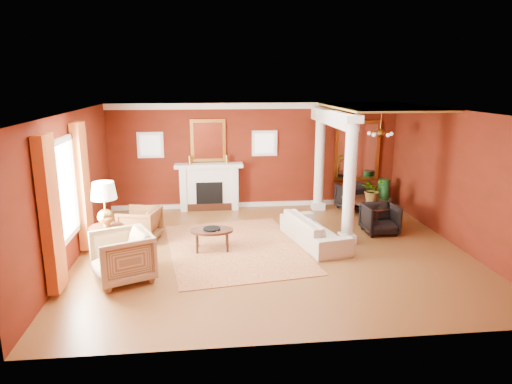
{
  "coord_description": "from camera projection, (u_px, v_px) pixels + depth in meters",
  "views": [
    {
      "loc": [
        -1.32,
        -8.98,
        3.53
      ],
      "look_at": [
        -0.3,
        0.54,
        1.15
      ],
      "focal_mm": 32.0,
      "sensor_mm": 36.0,
      "label": 1
    }
  ],
  "objects": [
    {
      "name": "armchair_stripe",
      "position": [
        122.0,
        254.0,
        8.11
      ],
      "size": [
        1.21,
        1.24,
        0.99
      ],
      "primitive_type": "imported",
      "rotation": [
        0.0,
        0.0,
        -1.15
      ],
      "color": "tan",
      "rests_on": "ground"
    },
    {
      "name": "potted_plant",
      "position": [
        373.0,
        180.0,
        11.34
      ],
      "size": [
        0.78,
        0.81,
        0.49
      ],
      "primitive_type": "imported",
      "rotation": [
        0.0,
        0.0,
        0.43
      ],
      "color": "#26591E",
      "rests_on": "dining_table"
    },
    {
      "name": "rug",
      "position": [
        235.0,
        248.0,
        9.79
      ],
      "size": [
        3.24,
        4.01,
        0.01
      ],
      "primitive_type": "cube",
      "rotation": [
        0.0,
        0.0,
        0.15
      ],
      "color": "maroon",
      "rests_on": "ground"
    },
    {
      "name": "overmantel_mirror",
      "position": [
        208.0,
        141.0,
        12.39
      ],
      "size": [
        0.95,
        0.07,
        1.15
      ],
      "color": "gold",
      "rests_on": "fireplace"
    },
    {
      "name": "room_shell",
      "position": [
        274.0,
        156.0,
        9.17
      ],
      "size": [
        8.04,
        7.04,
        2.92
      ],
      "color": "maroon",
      "rests_on": "ground"
    },
    {
      "name": "green_urn",
      "position": [
        383.0,
        197.0,
        12.65
      ],
      "size": [
        0.36,
        0.36,
        0.86
      ],
      "color": "#15431C",
      "rests_on": "ground"
    },
    {
      "name": "header_beam",
      "position": [
        332.0,
        118.0,
        11.03
      ],
      "size": [
        0.3,
        3.2,
        0.32
      ],
      "primitive_type": "cube",
      "color": "white",
      "rests_on": "column_front"
    },
    {
      "name": "sofa",
      "position": [
        314.0,
        226.0,
        9.98
      ],
      "size": [
        1.04,
        2.16,
        0.81
      ],
      "primitive_type": "imported",
      "rotation": [
        0.0,
        0.0,
        1.78
      ],
      "color": "beige",
      "rests_on": "ground"
    },
    {
      "name": "ground",
      "position": [
        273.0,
        250.0,
        9.65
      ],
      "size": [
        8.0,
        8.0,
        0.0
      ],
      "primitive_type": "plane",
      "color": "brown",
      "rests_on": "ground"
    },
    {
      "name": "column_front",
      "position": [
        350.0,
        180.0,
        9.78
      ],
      "size": [
        0.36,
        0.36,
        2.8
      ],
      "color": "white",
      "rests_on": "ground"
    },
    {
      "name": "flank_window_left",
      "position": [
        150.0,
        145.0,
        12.27
      ],
      "size": [
        0.7,
        0.07,
        0.7
      ],
      "color": "white",
      "rests_on": "room_shell"
    },
    {
      "name": "coffee_table",
      "position": [
        212.0,
        232.0,
        9.58
      ],
      "size": [
        0.9,
        0.9,
        0.46
      ],
      "rotation": [
        0.0,
        0.0,
        -0.3
      ],
      "color": "black",
      "rests_on": "ground"
    },
    {
      "name": "column_back",
      "position": [
        319.0,
        159.0,
        12.38
      ],
      "size": [
        0.36,
        0.36,
        2.8
      ],
      "color": "white",
      "rests_on": "ground"
    },
    {
      "name": "dining_chair_far",
      "position": [
        353.0,
        196.0,
        12.58
      ],
      "size": [
        0.94,
        0.9,
        0.79
      ],
      "primitive_type": "imported",
      "rotation": [
        0.0,
        0.0,
        3.43
      ],
      "color": "black",
      "rests_on": "ground"
    },
    {
      "name": "left_window",
      "position": [
        67.0,
        197.0,
        8.33
      ],
      "size": [
        0.21,
        2.55,
        2.6
      ],
      "color": "white",
      "rests_on": "room_shell"
    },
    {
      "name": "dining_chair_near",
      "position": [
        380.0,
        217.0,
        10.65
      ],
      "size": [
        0.77,
        0.73,
        0.77
      ],
      "primitive_type": "imported",
      "rotation": [
        0.0,
        0.0,
        0.04
      ],
      "color": "black",
      "rests_on": "ground"
    },
    {
      "name": "base_trim",
      "position": [
        256.0,
        204.0,
        12.98
      ],
      "size": [
        8.0,
        0.08,
        0.12
      ],
      "primitive_type": "cube",
      "color": "white",
      "rests_on": "ground"
    },
    {
      "name": "chandelier",
      "position": [
        380.0,
        133.0,
        11.15
      ],
      "size": [
        0.6,
        0.62,
        0.75
      ],
      "color": "#A37933",
      "rests_on": "room_shell"
    },
    {
      "name": "side_table",
      "position": [
        105.0,
        209.0,
        8.7
      ],
      "size": [
        0.66,
        0.66,
        1.64
      ],
      "rotation": [
        0.0,
        0.0,
        -0.27
      ],
      "color": "black",
      "rests_on": "ground"
    },
    {
      "name": "dining_mirror",
      "position": [
        357.0,
        151.0,
        12.91
      ],
      "size": [
        1.3,
        0.07,
        1.7
      ],
      "color": "gold",
      "rests_on": "room_shell"
    },
    {
      "name": "coffee_book",
      "position": [
        210.0,
        226.0,
        9.47
      ],
      "size": [
        0.15,
        0.04,
        0.21
      ],
      "primitive_type": "imported",
      "rotation": [
        0.0,
        0.0,
        0.17
      ],
      "color": "black",
      "rests_on": "coffee_table"
    },
    {
      "name": "dining_table",
      "position": [
        372.0,
        206.0,
        11.5
      ],
      "size": [
        0.92,
        1.58,
        0.83
      ],
      "primitive_type": "imported",
      "rotation": [
        0.0,
        0.0,
        1.86
      ],
      "color": "black",
      "rests_on": "ground"
    },
    {
      "name": "armchair_leopard",
      "position": [
        140.0,
        223.0,
        10.15
      ],
      "size": [
        0.92,
        0.96,
        0.82
      ],
      "primitive_type": "imported",
      "rotation": [
        0.0,
        0.0,
        -1.82
      ],
      "color": "black",
      "rests_on": "ground"
    },
    {
      "name": "amber_ceiling",
      "position": [
        381.0,
        107.0,
        10.95
      ],
      "size": [
        2.3,
        3.4,
        0.04
      ],
      "primitive_type": "cube",
      "color": "gold",
      "rests_on": "room_shell"
    },
    {
      "name": "crown_trim",
      "position": [
        256.0,
        106.0,
        12.31
      ],
      "size": [
        8.0,
        0.08,
        0.16
      ],
      "primitive_type": "cube",
      "color": "white",
      "rests_on": "room_shell"
    },
    {
      "name": "flank_window_right",
      "position": [
        265.0,
        143.0,
        12.59
      ],
      "size": [
        0.7,
        0.07,
        0.7
      ],
      "color": "white",
      "rests_on": "room_shell"
    },
    {
      "name": "fireplace",
      "position": [
        209.0,
        187.0,
        12.56
      ],
      "size": [
        1.85,
        0.42,
        1.29
      ],
      "color": "white",
      "rests_on": "ground"
    }
  ]
}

